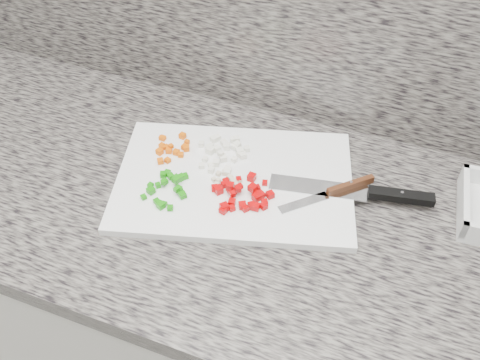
# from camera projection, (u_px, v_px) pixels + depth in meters

# --- Properties ---
(cabinet) EXTENTS (3.92, 0.62, 0.86)m
(cabinet) POSITION_uv_depth(u_px,v_px,m) (260.00, 333.00, 1.35)
(cabinet) COLOR silver
(cabinet) RESTS_ON ground
(countertop) EXTENTS (3.96, 0.64, 0.04)m
(countertop) POSITION_uv_depth(u_px,v_px,m) (266.00, 216.00, 1.03)
(countertop) COLOR #66615A
(countertop) RESTS_ON cabinet
(cutting_board) EXTENTS (0.53, 0.43, 0.02)m
(cutting_board) POSITION_uv_depth(u_px,v_px,m) (234.00, 181.00, 1.06)
(cutting_board) COLOR white
(cutting_board) RESTS_ON countertop
(carrot_pile) EXTENTS (0.08, 0.10, 0.02)m
(carrot_pile) POSITION_uv_depth(u_px,v_px,m) (173.00, 148.00, 1.11)
(carrot_pile) COLOR #DB5804
(carrot_pile) RESTS_ON cutting_board
(onion_pile) EXTENTS (0.11, 0.12, 0.02)m
(onion_pile) POSITION_uv_depth(u_px,v_px,m) (224.00, 152.00, 1.10)
(onion_pile) COLOR white
(onion_pile) RESTS_ON cutting_board
(green_pepper_pile) EXTENTS (0.08, 0.10, 0.02)m
(green_pepper_pile) POSITION_uv_depth(u_px,v_px,m) (168.00, 188.00, 1.03)
(green_pepper_pile) COLOR #177F0B
(green_pepper_pile) RESTS_ON cutting_board
(red_pepper_pile) EXTENTS (0.12, 0.12, 0.02)m
(red_pepper_pile) POSITION_uv_depth(u_px,v_px,m) (243.00, 195.00, 1.01)
(red_pepper_pile) COLOR #B00204
(red_pepper_pile) RESTS_ON cutting_board
(garlic_pile) EXTENTS (0.06, 0.04, 0.01)m
(garlic_pile) POSITION_uv_depth(u_px,v_px,m) (228.00, 180.00, 1.05)
(garlic_pile) COLOR beige
(garlic_pile) RESTS_ON cutting_board
(chef_knife) EXTENTS (0.31, 0.09, 0.02)m
(chef_knife) POSITION_uv_depth(u_px,v_px,m) (372.00, 193.00, 1.02)
(chef_knife) COLOR silver
(chef_knife) RESTS_ON cutting_board
(paring_knife) EXTENTS (0.16, 0.15, 0.02)m
(paring_knife) POSITION_uv_depth(u_px,v_px,m) (339.00, 190.00, 1.03)
(paring_knife) COLOR silver
(paring_knife) RESTS_ON cutting_board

